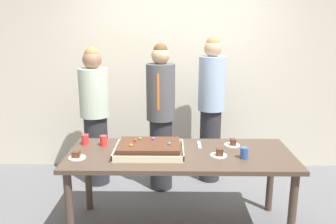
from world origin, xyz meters
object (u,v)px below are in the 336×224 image
at_px(party_table, 180,162).
at_px(person_serving_front, 161,116).
at_px(sheet_cake, 149,148).
at_px(plated_slice_far_left, 219,154).
at_px(drink_cup_far_end, 244,153).
at_px(person_green_shirt_behind, 95,115).
at_px(plated_slice_near_left, 232,144).
at_px(person_striped_tie_right, 211,107).
at_px(plated_slice_near_right, 77,156).
at_px(drink_cup_middle, 104,141).
at_px(cake_server_utensil, 199,145).
at_px(drink_cup_nearest, 85,140).

xyz_separation_m(party_table, person_serving_front, (-0.21, 0.85, 0.22)).
height_order(party_table, sheet_cake, sheet_cake).
height_order(plated_slice_far_left, drink_cup_far_end, drink_cup_far_end).
bearing_deg(person_green_shirt_behind, plated_slice_near_left, 27.03).
bearing_deg(sheet_cake, person_striped_tie_right, 58.51).
height_order(plated_slice_near_left, person_serving_front, person_serving_front).
bearing_deg(person_serving_front, plated_slice_near_right, -30.35).
bearing_deg(person_striped_tie_right, drink_cup_middle, -20.08).
xyz_separation_m(person_green_shirt_behind, person_striped_tie_right, (1.40, 0.12, 0.07)).
bearing_deg(sheet_cake, cake_server_utensil, 26.26).
distance_m(plated_slice_near_right, person_striped_tie_right, 1.81).
bearing_deg(party_table, person_serving_front, 103.56).
distance_m(party_table, plated_slice_near_right, 0.93).
relative_size(plated_slice_far_left, person_striped_tie_right, 0.08).
bearing_deg(cake_server_utensil, sheet_cake, -153.74).
height_order(plated_slice_far_left, drink_cup_nearest, drink_cup_nearest).
height_order(drink_cup_middle, drink_cup_far_end, same).
bearing_deg(person_green_shirt_behind, drink_cup_far_end, 18.99).
bearing_deg(plated_slice_near_right, drink_cup_far_end, 0.80).
relative_size(drink_cup_nearest, cake_server_utensil, 0.50).
xyz_separation_m(drink_cup_nearest, person_green_shirt_behind, (-0.07, 0.76, 0.05)).
relative_size(party_table, plated_slice_near_left, 13.76).
relative_size(plated_slice_near_left, person_green_shirt_behind, 0.09).
relative_size(drink_cup_far_end, person_green_shirt_behind, 0.06).
bearing_deg(person_serving_front, sheet_cake, -0.01).
xyz_separation_m(sheet_cake, person_green_shirt_behind, (-0.71, 1.00, 0.06)).
bearing_deg(plated_slice_near_right, sheet_cake, 11.63).
xyz_separation_m(plated_slice_near_right, cake_server_utensil, (1.11, 0.36, -0.02)).
relative_size(party_table, person_serving_front, 1.20).
relative_size(drink_cup_middle, drink_cup_far_end, 1.00).
height_order(person_serving_front, person_green_shirt_behind, person_serving_front).
xyz_separation_m(party_table, plated_slice_near_left, (0.51, 0.20, 0.11)).
relative_size(plated_slice_near_right, drink_cup_nearest, 1.50).
xyz_separation_m(cake_server_utensil, person_serving_front, (-0.40, 0.63, 0.13)).
relative_size(sheet_cake, drink_cup_far_end, 6.26).
height_order(person_green_shirt_behind, person_striped_tie_right, person_striped_tie_right).
xyz_separation_m(person_serving_front, person_green_shirt_behind, (-0.79, 0.13, -0.03)).
height_order(party_table, person_green_shirt_behind, person_green_shirt_behind).
height_order(sheet_cake, drink_cup_middle, sheet_cake).
distance_m(drink_cup_far_end, person_green_shirt_behind, 1.91).
xyz_separation_m(drink_cup_far_end, person_striped_tie_right, (-0.16, 1.22, 0.12)).
distance_m(sheet_cake, plated_slice_near_right, 0.65).
xyz_separation_m(party_table, drink_cup_middle, (-0.74, 0.19, 0.14)).
bearing_deg(plated_slice_near_left, cake_server_utensil, 176.59).
relative_size(person_serving_front, person_green_shirt_behind, 1.03).
distance_m(drink_cup_middle, person_green_shirt_behind, 0.83).
distance_m(person_serving_front, person_striped_tie_right, 0.65).
bearing_deg(person_striped_tie_right, drink_cup_far_end, 39.06).
bearing_deg(party_table, drink_cup_middle, 165.58).
relative_size(drink_cup_nearest, drink_cup_middle, 1.00).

